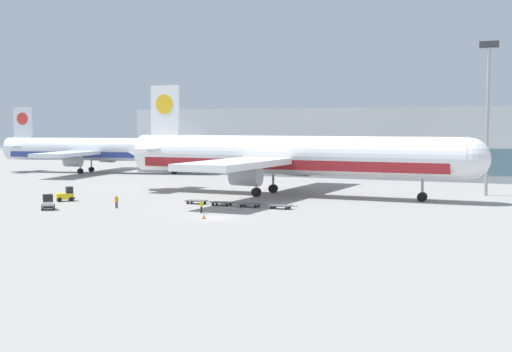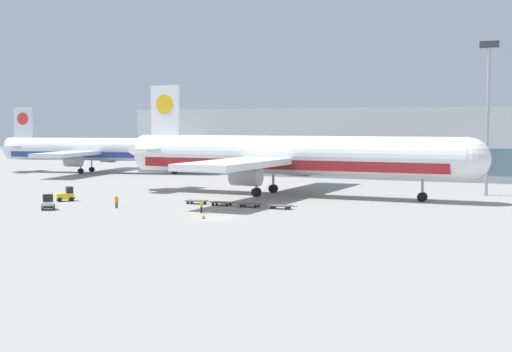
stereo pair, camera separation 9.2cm
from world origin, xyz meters
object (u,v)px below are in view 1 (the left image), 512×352
object	(u,v)px
baggage_dolly_third	(250,204)
light_mast	(488,106)
ground_crew_far	(116,201)
airplane_distant	(98,150)
baggage_dolly_lead	(196,201)
baggage_dolly_second	(222,203)
baggage_tug_mid	(48,203)
ground_crew_near	(201,205)
airplane_main	(285,157)
baggage_dolly_trail	(281,206)
traffic_cone_near	(204,216)
baggage_tug_foreground	(66,195)

from	to	relation	value
baggage_dolly_third	light_mast	bearing A→B (deg)	42.54
baggage_dolly_third	ground_crew_far	xyz separation A→B (m)	(-15.04, -8.13, 0.58)
airplane_distant	baggage_dolly_lead	distance (m)	67.08
baggage_dolly_second	baggage_tug_mid	bearing A→B (deg)	-148.38
light_mast	baggage_dolly_second	distance (m)	43.48
light_mast	ground_crew_near	size ratio (longest dim) A/B	13.54
baggage_tug_mid	baggage_dolly_lead	bearing A→B (deg)	94.06
light_mast	baggage_dolly_third	world-z (taller)	light_mast
baggage_tug_mid	baggage_dolly_third	size ratio (longest dim) A/B	0.74
baggage_dolly_lead	ground_crew_near	bearing A→B (deg)	-62.53
baggage_tug_mid	baggage_dolly_lead	distance (m)	19.29
baggage_tug_mid	baggage_dolly_third	world-z (taller)	baggage_tug_mid
airplane_main	baggage_dolly_third	xyz separation A→B (m)	(1.40, -15.97, -5.45)
light_mast	airplane_distant	distance (m)	86.03
baggage_dolly_third	baggage_dolly_trail	distance (m)	4.43
airplane_main	traffic_cone_near	xyz separation A→B (m)	(1.28, -28.38, -5.52)
airplane_main	baggage_tug_foreground	distance (m)	32.39
airplane_distant	baggage_dolly_third	size ratio (longest dim) A/B	13.16
baggage_dolly_third	baggage_dolly_trail	bearing A→B (deg)	-8.44
baggage_dolly_lead	baggage_dolly_trail	bearing A→B (deg)	-8.11
baggage_dolly_second	baggage_dolly_third	size ratio (longest dim) A/B	1.00
baggage_tug_foreground	baggage_dolly_lead	size ratio (longest dim) A/B	0.74
light_mast	baggage_dolly_third	size ratio (longest dim) A/B	6.16
baggage_dolly_second	baggage_dolly_third	world-z (taller)	same
baggage_dolly_second	traffic_cone_near	size ratio (longest dim) A/B	5.72
ground_crew_far	light_mast	bearing A→B (deg)	43.92
baggage_tug_foreground	baggage_dolly_second	bearing A→B (deg)	-37.30
baggage_dolly_third	traffic_cone_near	bearing A→B (deg)	-95.19
baggage_dolly_lead	traffic_cone_near	xyz separation A→B (m)	(8.01, -12.87, -0.07)
baggage_tug_mid	baggage_dolly_third	xyz separation A→B (m)	(21.93, 13.00, -0.49)
light_mast	baggage_dolly_trail	distance (m)	38.27
ground_crew_near	ground_crew_far	bearing A→B (deg)	86.49
baggage_tug_foreground	baggage_dolly_third	world-z (taller)	baggage_tug_foreground
baggage_tug_mid	traffic_cone_near	distance (m)	21.82
baggage_dolly_second	baggage_dolly_trail	xyz separation A→B (m)	(8.53, -0.35, 0.00)
airplane_main	baggage_dolly_second	world-z (taller)	airplane_main
ground_crew_far	baggage_dolly_lead	bearing A→B (deg)	53.74
airplane_main	baggage_dolly_second	bearing A→B (deg)	-99.10
baggage_dolly_second	ground_crew_far	distance (m)	13.67
airplane_main	baggage_dolly_third	bearing A→B (deg)	-84.44
airplane_main	ground_crew_near	xyz separation A→B (m)	(-1.31, -24.16, -4.84)
light_mast	airplane_distant	xyz separation A→B (m)	(-83.88, 17.22, -8.37)
baggage_tug_mid	baggage_dolly_second	size ratio (longest dim) A/B	0.74
baggage_dolly_trail	ground_crew_far	world-z (taller)	ground_crew_far
baggage_tug_mid	ground_crew_near	size ratio (longest dim) A/B	1.63
baggage_tug_mid	ground_crew_near	distance (m)	19.82
baggage_dolly_lead	ground_crew_near	distance (m)	10.23
baggage_dolly_lead	airplane_main	bearing A→B (deg)	61.92
light_mast	airplane_distant	world-z (taller)	light_mast
baggage_tug_mid	baggage_dolly_second	world-z (taller)	baggage_tug_mid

